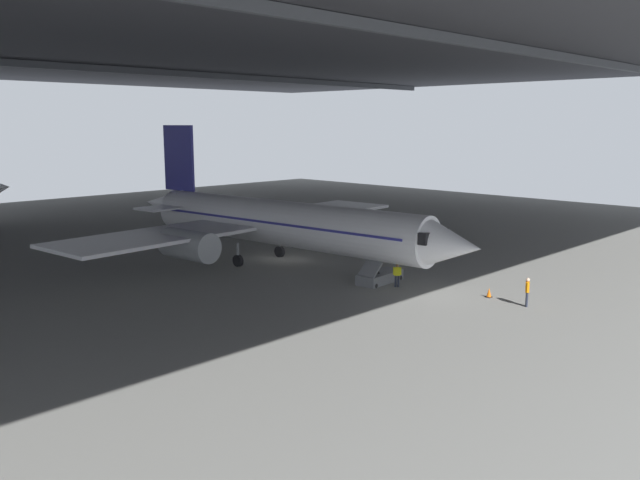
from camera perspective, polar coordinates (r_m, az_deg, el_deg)
ground_plane at (r=51.34m, az=-3.68°, el=-1.81°), size 110.00×110.00×0.00m
hangar_structure at (r=61.55m, az=-12.90°, el=16.26°), size 121.00×99.00×18.08m
airplane_main at (r=49.23m, az=-3.86°, el=1.54°), size 32.07×33.12×10.51m
boarding_stairs at (r=44.39m, az=5.32°, el=-2.80°), size 4.11×1.81×4.46m
crew_worker_near_nose at (r=40.19m, az=17.71°, el=-4.20°), size 0.50×0.36×1.74m
crew_worker_by_stairs at (r=43.12m, az=6.78°, el=-2.98°), size 0.38×0.47×1.56m
traffic_cone_orange at (r=41.81m, az=14.60°, el=-4.50°), size 0.36×0.36×0.60m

